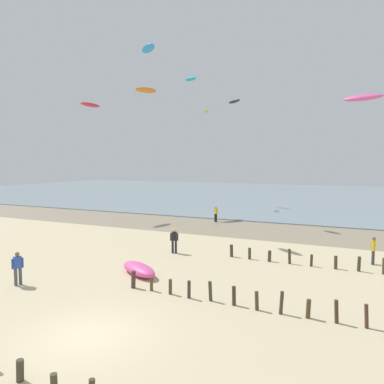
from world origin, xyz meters
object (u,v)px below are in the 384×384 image
(kite_aloft_0, at_px, (146,90))
(kite_aloft_3, at_px, (206,111))
(kite_aloft_10, at_px, (363,98))
(person_nearest_camera, at_px, (174,240))
(person_mid_beach, at_px, (216,213))
(grounded_kite, at_px, (139,269))
(kite_aloft_6, at_px, (234,101))
(kite_aloft_4, at_px, (90,105))
(kite_aloft_9, at_px, (148,48))
(person_by_waterline, at_px, (18,267))
(person_right_flank, at_px, (373,250))
(kite_aloft_1, at_px, (191,79))

(kite_aloft_0, xyz_separation_m, kite_aloft_3, (3.90, 9.36, -1.57))
(kite_aloft_3, bearing_deg, kite_aloft_10, -131.08)
(person_nearest_camera, distance_m, person_mid_beach, 13.89)
(kite_aloft_0, height_order, kite_aloft_3, kite_aloft_0)
(grounded_kite, xyz_separation_m, kite_aloft_0, (-12.76, 21.38, 14.67))
(grounded_kite, bearing_deg, kite_aloft_6, -57.75)
(kite_aloft_4, xyz_separation_m, kite_aloft_6, (15.74, 3.27, -0.24))
(kite_aloft_9, bearing_deg, kite_aloft_4, -166.96)
(person_by_waterline, relative_size, kite_aloft_10, 0.53)
(person_right_flank, xyz_separation_m, kite_aloft_10, (-0.89, 10.22, 10.84))
(person_nearest_camera, distance_m, kite_aloft_9, 16.87)
(person_mid_beach, bearing_deg, kite_aloft_0, 165.82)
(kite_aloft_3, xyz_separation_m, kite_aloft_4, (-7.73, -14.92, -0.72))
(person_nearest_camera, distance_m, grounded_kite, 5.17)
(kite_aloft_1, relative_size, kite_aloft_9, 0.97)
(person_by_waterline, bearing_deg, kite_aloft_4, 121.13)
(person_nearest_camera, xyz_separation_m, person_by_waterline, (-4.13, -9.17, 0.00))
(kite_aloft_6, bearing_deg, kite_aloft_4, 53.98)
(person_by_waterline, bearing_deg, kite_aloft_10, 54.71)
(kite_aloft_0, bearing_deg, person_nearest_camera, 70.04)
(person_nearest_camera, relative_size, kite_aloft_10, 0.53)
(person_mid_beach, bearing_deg, kite_aloft_3, 117.41)
(person_mid_beach, xyz_separation_m, kite_aloft_4, (-13.90, -3.01, 11.78))
(person_right_flank, bearing_deg, kite_aloft_4, 164.14)
(kite_aloft_0, xyz_separation_m, kite_aloft_6, (11.92, -2.29, -2.53))
(person_by_waterline, xyz_separation_m, kite_aloft_6, (3.74, 23.14, 11.54))
(kite_aloft_1, distance_m, kite_aloft_6, 21.27)
(grounded_kite, height_order, kite_aloft_1, kite_aloft_1)
(person_by_waterline, xyz_separation_m, person_right_flank, (16.46, 11.79, 0.00))
(person_right_flank, xyz_separation_m, grounded_kite, (-11.88, -7.74, -0.61))
(person_right_flank, height_order, kite_aloft_9, kite_aloft_9)
(person_mid_beach, bearing_deg, person_right_flank, -37.30)
(person_nearest_camera, bearing_deg, kite_aloft_1, 113.01)
(person_nearest_camera, distance_m, kite_aloft_10, 20.33)
(grounded_kite, height_order, kite_aloft_9, kite_aloft_9)
(person_by_waterline, xyz_separation_m, kite_aloft_9, (-1.19, 14.65, 15.04))
(person_mid_beach, relative_size, person_right_flank, 1.00)
(kite_aloft_1, height_order, kite_aloft_6, kite_aloft_1)
(kite_aloft_9, xyz_separation_m, kite_aloft_10, (16.76, 7.36, -4.20))
(kite_aloft_3, height_order, kite_aloft_9, kite_aloft_9)
(person_nearest_camera, relative_size, kite_aloft_6, 0.85)
(person_mid_beach, relative_size, kite_aloft_1, 0.73)
(person_mid_beach, height_order, grounded_kite, person_mid_beach)
(kite_aloft_4, xyz_separation_m, kite_aloft_9, (10.82, -5.23, 3.26))
(kite_aloft_9, bearing_deg, person_mid_beach, 108.32)
(grounded_kite, xyz_separation_m, kite_aloft_9, (-5.77, 10.59, 15.65))
(person_mid_beach, distance_m, kite_aloft_6, 11.69)
(person_nearest_camera, distance_m, person_by_waterline, 10.06)
(kite_aloft_3, xyz_separation_m, kite_aloft_6, (8.02, -11.65, -0.96))
(person_nearest_camera, xyz_separation_m, person_right_flank, (12.33, 2.62, 0.00))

